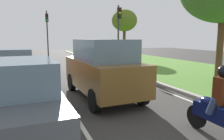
{
  "coord_description": "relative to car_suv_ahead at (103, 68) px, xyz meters",
  "views": [
    {
      "loc": [
        -1.92,
        1.32,
        2.33
      ],
      "look_at": [
        0.83,
        8.17,
        1.2
      ],
      "focal_mm": 33.52,
      "sensor_mm": 36.0,
      "label": 1
    }
  ],
  "objects": [
    {
      "name": "rider_person",
      "position": [
        1.32,
        -4.33,
        0.02
      ],
      "size": [
        0.5,
        0.4,
        1.16
      ],
      "rotation": [
        0.0,
        0.0,
        -0.01
      ],
      "color": "#4C1E0C",
      "rests_on": "ground"
    },
    {
      "name": "car_sedan_left_lane",
      "position": [
        -2.94,
        -2.6,
        -0.25
      ],
      "size": [
        1.93,
        4.35,
        1.86
      ],
      "rotation": [
        0.0,
        0.0,
        0.03
      ],
      "color": "#474C51",
      "rests_on": "ground"
    },
    {
      "name": "car_suv_ahead",
      "position": [
        0.0,
        0.0,
        0.0
      ],
      "size": [
        2.12,
        4.57,
        2.28
      ],
      "rotation": [
        0.0,
        0.0,
        0.04
      ],
      "color": "brown",
      "rests_on": "ground"
    },
    {
      "name": "car_hatchback_far",
      "position": [
        -3.25,
        4.27,
        -0.28
      ],
      "size": [
        1.74,
        3.71,
        1.78
      ],
      "rotation": [
        0.0,
        0.0,
        0.0
      ],
      "color": "maroon",
      "rests_on": "ground"
    },
    {
      "name": "lane_line_right_edge",
      "position": [
        2.85,
        5.04,
        -1.16
      ],
      "size": [
        0.12,
        32.0,
        0.01
      ],
      "primitive_type": "cube",
      "color": "silver",
      "rests_on": "ground"
    },
    {
      "name": "grass_verge_right",
      "position": [
        7.75,
        5.04,
        -1.14
      ],
      "size": [
        9.0,
        48.0,
        0.06
      ],
      "primitive_type": "cube",
      "color": "#548433",
      "rests_on": "ground"
    },
    {
      "name": "traffic_light_far_median",
      "position": [
        -0.51,
        17.46,
        2.4
      ],
      "size": [
        0.32,
        0.5,
        5.37
      ],
      "color": "#2D2D2D",
      "rests_on": "ground"
    },
    {
      "name": "curb_right",
      "position": [
        3.35,
        5.04,
        -1.11
      ],
      "size": [
        0.24,
        48.0,
        0.12
      ],
      "primitive_type": "cube",
      "color": "#9E9B93",
      "rests_on": "ground"
    },
    {
      "name": "tree_roadside_far",
      "position": [
        7.46,
        13.91,
        3.05
      ],
      "size": [
        2.83,
        2.83,
        5.47
      ],
      "color": "#4C331E",
      "rests_on": "ground"
    },
    {
      "name": "motorcycle",
      "position": [
        1.32,
        -4.38,
        -0.6
      ],
      "size": [
        0.4,
        1.9,
        1.01
      ],
      "rotation": [
        0.0,
        0.0,
        -0.01
      ],
      "color": "#0C143F",
      "rests_on": "ground"
    },
    {
      "name": "lane_line_center",
      "position": [
        -1.45,
        5.04,
        -1.16
      ],
      "size": [
        0.12,
        32.0,
        0.01
      ],
      "primitive_type": "cube",
      "color": "silver",
      "rests_on": "ground"
    },
    {
      "name": "ground_plane",
      "position": [
        -0.75,
        5.04,
        -1.17
      ],
      "size": [
        60.0,
        60.0,
        0.0
      ],
      "primitive_type": "plane",
      "color": "#383533"
    },
    {
      "name": "traffic_light_near_right",
      "position": [
        4.6,
        8.93,
        2.27
      ],
      "size": [
        0.32,
        0.5,
        5.06
      ],
      "color": "#2D2D2D",
      "rests_on": "ground"
    }
  ]
}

